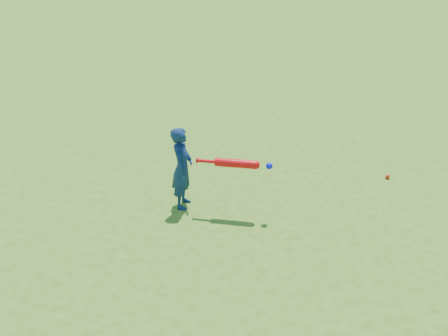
# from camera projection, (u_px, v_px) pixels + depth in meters

# --- Properties ---
(ground) EXTENTS (80.00, 80.00, 0.00)m
(ground) POSITION_uv_depth(u_px,v_px,m) (191.00, 189.00, 6.44)
(ground) COLOR #396618
(ground) RESTS_ON ground
(child) EXTENTS (0.27, 0.39, 1.00)m
(child) POSITION_uv_depth(u_px,v_px,m) (182.00, 168.00, 5.85)
(child) COLOR #10254E
(child) RESTS_ON ground
(ground_ball_red) EXTENTS (0.06, 0.06, 0.06)m
(ground_ball_red) POSITION_uv_depth(u_px,v_px,m) (388.00, 177.00, 6.70)
(ground_ball_red) COLOR red
(ground_ball_red) RESTS_ON ground
(bat_swing) EXTENTS (0.87, 0.18, 0.10)m
(bat_swing) POSITION_uv_depth(u_px,v_px,m) (239.00, 164.00, 5.63)
(bat_swing) COLOR red
(bat_swing) RESTS_ON ground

